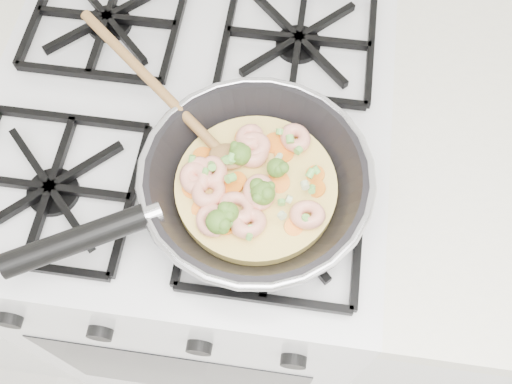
# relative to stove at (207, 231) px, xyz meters

# --- Properties ---
(stove) EXTENTS (0.60, 0.60, 0.92)m
(stove) POSITION_rel_stove_xyz_m (0.00, 0.00, 0.00)
(stove) COLOR white
(stove) RESTS_ON ground
(skillet) EXTENTS (0.43, 0.37, 0.10)m
(skillet) POSITION_rel_stove_xyz_m (0.12, -0.13, 0.50)
(skillet) COLOR black
(skillet) RESTS_ON stove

